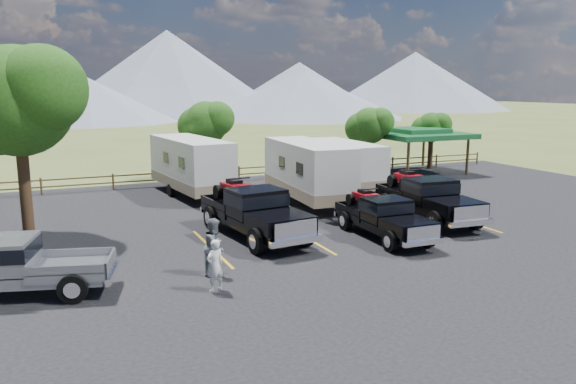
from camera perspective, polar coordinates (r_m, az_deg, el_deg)
name	(u,v)px	position (r m, az deg, el deg)	size (l,w,h in m)	color
ground	(401,259)	(20.96, 11.45, -6.70)	(320.00, 320.00, 0.00)	#4A5925
asphalt_lot	(359,238)	(23.37, 7.25, -4.70)	(44.00, 34.00, 0.04)	black
stall_lines	(347,232)	(24.20, 6.05, -4.07)	(12.12, 5.50, 0.01)	#C38E17
tree_big_nw	(16,101)	(25.38, -25.89, 8.31)	(5.54, 5.18, 7.84)	black
tree_ne_a	(369,126)	(39.27, 8.25, 6.66)	(3.11, 2.92, 4.76)	black
tree_ne_b	(431,128)	(43.52, 14.34, 6.36)	(2.77, 2.59, 4.27)	black
tree_north	(206,123)	(36.69, -8.35, 6.92)	(3.46, 3.24, 5.25)	black
rail_fence	(267,170)	(37.80, -2.11, 2.22)	(36.12, 0.12, 1.00)	brown
pavilion	(417,134)	(41.56, 13.00, 5.75)	(6.20, 6.20, 3.22)	brown
mountain_range	(62,77)	(122.38, -21.99, 10.76)	(209.00, 71.00, 20.00)	slate
rig_left	(253,210)	(23.23, -3.53, -1.88)	(3.03, 7.04, 2.28)	black
rig_center	(383,216)	(23.40, 9.62, -2.42)	(2.04, 5.60, 1.86)	black
rig_right	(427,197)	(26.88, 13.91, -0.52)	(2.70, 6.73, 2.20)	black
trailer_left	(191,166)	(32.29, -9.84, 2.64)	(3.27, 9.41, 3.25)	silver
trailer_center	(308,172)	(29.66, 2.04, 2.08)	(2.88, 9.39, 3.25)	silver
trailer_right	(345,165)	(33.73, 5.78, 2.75)	(2.30, 8.30, 2.89)	silver
pickup_silver	(13,266)	(18.64, -26.12, -6.76)	(6.15, 3.30, 1.76)	gray
person_a	(215,265)	(17.27, -7.44, -7.41)	(0.59, 0.39, 1.62)	silver
person_b	(215,246)	(18.75, -7.46, -5.50)	(0.92, 0.72, 1.90)	slate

